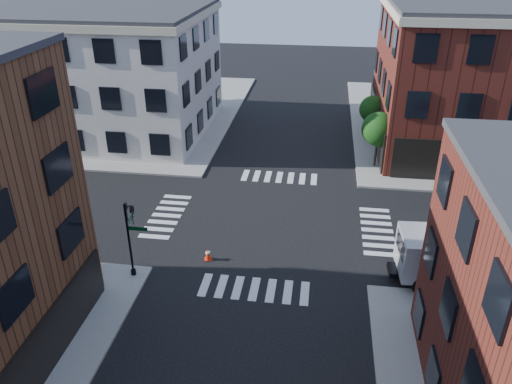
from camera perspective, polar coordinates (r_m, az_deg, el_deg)
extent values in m
plane|color=black|center=(32.98, 1.52, -3.54)|extent=(120.00, 120.00, 0.00)
cube|color=gray|center=(54.98, 26.72, 6.54)|extent=(30.00, 30.00, 0.15)
cube|color=gray|center=(57.24, -17.55, 8.95)|extent=(30.00, 30.00, 0.15)
cube|color=silver|center=(50.64, -18.61, 12.92)|extent=(22.00, 16.00, 11.00)
cylinder|color=black|center=(41.62, 13.47, 3.89)|extent=(0.18, 0.18, 1.47)
cylinder|color=black|center=(41.35, 13.58, 4.83)|extent=(0.12, 0.12, 1.47)
sphere|color=#0F340E|center=(40.75, 13.84, 7.01)|extent=(2.69, 2.69, 2.69)
sphere|color=#0F340E|center=(40.88, 14.11, 6.22)|extent=(1.85, 1.85, 1.85)
cylinder|color=black|center=(47.21, 12.94, 6.68)|extent=(0.18, 0.18, 1.33)
cylinder|color=black|center=(46.99, 13.02, 7.44)|extent=(0.12, 0.12, 1.33)
sphere|color=#0F340E|center=(46.51, 13.22, 9.20)|extent=(2.43, 2.43, 2.43)
sphere|color=#0F340E|center=(46.59, 13.47, 8.56)|extent=(1.67, 1.67, 1.67)
cylinder|color=black|center=(27.68, -14.29, -5.51)|extent=(0.12, 0.12, 4.60)
cylinder|color=black|center=(28.78, -13.83, -8.86)|extent=(0.28, 0.28, 0.30)
cube|color=#053819|center=(27.04, -13.40, -4.11)|extent=(1.10, 0.03, 0.22)
cube|color=#053819|center=(27.55, -14.14, -2.97)|extent=(0.03, 1.10, 0.22)
imported|color=black|center=(26.82, -13.90, -2.59)|extent=(0.22, 0.18, 1.10)
imported|color=black|center=(27.18, -14.61, -2.26)|extent=(0.18, 0.22, 1.10)
cube|color=silver|center=(29.34, 26.80, -5.64)|extent=(6.75, 3.20, 3.53)
cube|color=maroon|center=(30.48, 25.91, -4.18)|extent=(2.50, 0.18, 0.80)
cube|color=#AAAAAC|center=(28.29, 18.35, -6.64)|extent=(2.42, 2.85, 2.28)
cube|color=black|center=(27.83, 16.30, -5.93)|extent=(0.23, 2.17, 1.03)
cube|color=black|center=(29.80, 23.61, -8.59)|extent=(9.16, 1.63, 0.28)
cylinder|color=black|center=(28.01, 18.49, -10.04)|extent=(1.16, 0.46, 1.14)
cylinder|color=black|center=(29.90, 17.56, -7.28)|extent=(1.16, 0.46, 1.14)
cylinder|color=black|center=(29.30, 26.40, -9.90)|extent=(1.16, 0.46, 1.14)
cylinder|color=black|center=(31.11, 24.98, -7.28)|extent=(1.16, 0.46, 1.14)
cube|color=#F52B0A|center=(29.59, -5.49, -7.63)|extent=(0.52, 0.52, 0.04)
cone|color=#F52B0A|center=(29.40, -5.52, -7.09)|extent=(0.49, 0.49, 0.73)
cylinder|color=white|center=(29.34, -5.53, -6.92)|extent=(0.28, 0.28, 0.08)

